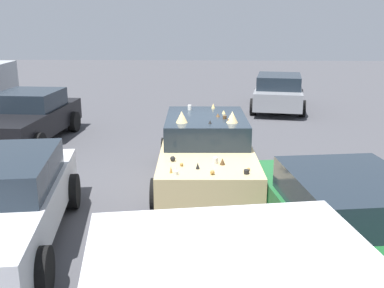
# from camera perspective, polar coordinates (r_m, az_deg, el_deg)

# --- Properties ---
(ground_plane) EXTENTS (60.00, 60.00, 0.00)m
(ground_plane) POSITION_cam_1_polar(r_m,az_deg,el_deg) (9.68, 1.78, -5.15)
(ground_plane) COLOR #47474C
(art_car_decorated) EXTENTS (4.72, 2.23, 1.68)m
(art_car_decorated) POSITION_cam_1_polar(r_m,az_deg,el_deg) (9.50, 1.81, -0.86)
(art_car_decorated) COLOR #D8BC7F
(art_car_decorated) RESTS_ON ground
(parked_sedan_far_left) EXTENTS (4.72, 2.51, 1.35)m
(parked_sedan_far_left) POSITION_cam_1_polar(r_m,az_deg,el_deg) (6.84, 19.06, -9.03)
(parked_sedan_far_left) COLOR #1E602D
(parked_sedan_far_left) RESTS_ON ground
(parked_sedan_behind_right) EXTENTS (4.42, 2.17, 1.44)m
(parked_sedan_behind_right) POSITION_cam_1_polar(r_m,az_deg,el_deg) (13.70, -20.24, 3.19)
(parked_sedan_behind_right) COLOR black
(parked_sedan_behind_right) RESTS_ON ground
(parked_sedan_behind_left) EXTENTS (4.53, 2.48, 1.40)m
(parked_sedan_behind_left) POSITION_cam_1_polar(r_m,az_deg,el_deg) (17.88, 10.98, 6.59)
(parked_sedan_behind_left) COLOR gray
(parked_sedan_behind_left) RESTS_ON ground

